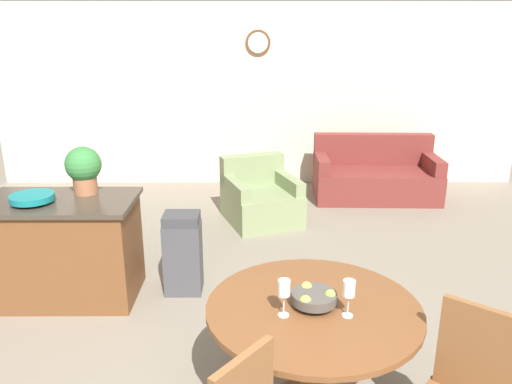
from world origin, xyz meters
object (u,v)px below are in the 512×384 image
at_px(wine_glass_left, 284,289).
at_px(trash_bin, 183,253).
at_px(couch, 375,177).
at_px(wine_glass_right, 349,290).
at_px(fruit_bowl, 314,297).
at_px(potted_plant, 84,168).
at_px(dining_table, 313,331).
at_px(kitchen_island, 64,249).
at_px(teal_bowl, 32,198).
at_px(armchair, 260,200).

distance_m(wine_glass_left, trash_bin, 1.92).
height_order(wine_glass_left, couch, wine_glass_left).
bearing_deg(wine_glass_left, wine_glass_right, -1.10).
bearing_deg(trash_bin, couch, 48.88).
relative_size(fruit_bowl, potted_plant, 0.64).
xyz_separation_m(dining_table, kitchen_island, (-2.03, 1.45, -0.12)).
distance_m(wine_glass_right, teal_bowl, 2.80).
distance_m(wine_glass_left, wine_glass_right, 0.36).
xyz_separation_m(fruit_bowl, potted_plant, (-1.84, 1.64, 0.34)).
bearing_deg(potted_plant, armchair, 47.54).
bearing_deg(teal_bowl, fruit_bowl, -31.91).
height_order(fruit_bowl, armchair, fruit_bowl).
xyz_separation_m(couch, armchair, (-1.66, -0.92, -0.02)).
xyz_separation_m(kitchen_island, potted_plant, (0.19, 0.19, 0.69)).
bearing_deg(trash_bin, armchair, 68.12).
relative_size(dining_table, teal_bowl, 3.53).
bearing_deg(wine_glass_right, teal_bowl, 148.14).
distance_m(fruit_bowl, teal_bowl, 2.60).
distance_m(fruit_bowl, trash_bin, 1.89).
xyz_separation_m(trash_bin, couch, (2.38, 2.73, -0.08)).
bearing_deg(trash_bin, wine_glass_right, -54.75).
xyz_separation_m(kitchen_island, trash_bin, (1.04, 0.10, -0.09)).
xyz_separation_m(wine_glass_right, trash_bin, (-1.17, 1.66, -0.54)).
height_order(kitchen_island, trash_bin, kitchen_island).
xyz_separation_m(wine_glass_left, potted_plant, (-1.66, 1.74, 0.23)).
relative_size(potted_plant, armchair, 0.37).
relative_size(wine_glass_left, teal_bowl, 0.62).
xyz_separation_m(fruit_bowl, couch, (1.39, 4.28, -0.51)).
bearing_deg(kitchen_island, armchair, 47.22).
xyz_separation_m(dining_table, wine_glass_left, (-0.18, -0.10, 0.34)).
distance_m(dining_table, fruit_bowl, 0.23).
bearing_deg(couch, dining_table, -106.33).
bearing_deg(trash_bin, wine_glass_left, -63.87).
xyz_separation_m(dining_table, wine_glass_right, (0.18, -0.11, 0.34)).
relative_size(teal_bowl, armchair, 0.32).
xyz_separation_m(wine_glass_right, armchair, (-0.45, 3.47, -0.65)).
bearing_deg(armchair, potted_plant, -152.27).
relative_size(dining_table, wine_glass_right, 5.70).
xyz_separation_m(dining_table, couch, (1.39, 4.28, -0.29)).
bearing_deg(fruit_bowl, kitchen_island, 144.37).
height_order(fruit_bowl, wine_glass_right, wine_glass_right).
height_order(wine_glass_left, potted_plant, potted_plant).
relative_size(wine_glass_left, kitchen_island, 0.17).
relative_size(dining_table, fruit_bowl, 4.75).
xyz_separation_m(fruit_bowl, wine_glass_right, (0.18, -0.11, 0.11)).
distance_m(teal_bowl, couch, 4.67).
relative_size(teal_bowl, couch, 0.21).
distance_m(fruit_bowl, couch, 4.53).
bearing_deg(dining_table, couch, 72.00).
bearing_deg(wine_glass_right, couch, 74.56).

